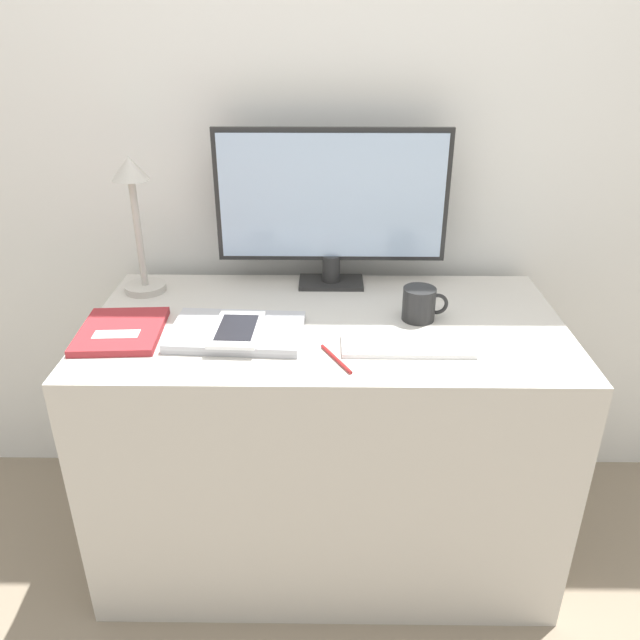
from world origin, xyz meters
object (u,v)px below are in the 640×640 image
at_px(keyboard, 407,345).
at_px(laptop, 236,332).
at_px(pen, 335,359).
at_px(notebook, 121,331).
at_px(monitor, 331,203).
at_px(desk_lamp, 135,210).
at_px(coffee_mug, 419,304).
at_px(ereader, 237,329).

relative_size(keyboard, laptop, 0.94).
relative_size(keyboard, pen, 2.46).
bearing_deg(pen, notebook, 166.84).
xyz_separation_m(monitor, notebook, (-0.53, -0.33, -0.24)).
bearing_deg(notebook, monitor, 32.14).
relative_size(keyboard, desk_lamp, 0.82).
xyz_separation_m(monitor, coffee_mug, (0.23, -0.24, -0.20)).
bearing_deg(notebook, pen, -13.16).
distance_m(keyboard, coffee_mug, 0.17).
bearing_deg(laptop, ereader, -76.56).
relative_size(laptop, notebook, 1.34).
relative_size(laptop, desk_lamp, 0.87).
bearing_deg(pen, coffee_mug, 45.18).
bearing_deg(monitor, notebook, -147.86).
xyz_separation_m(monitor, pen, (0.01, -0.46, -0.24)).
distance_m(keyboard, laptop, 0.42).
height_order(laptop, pen, laptop).
relative_size(monitor, notebook, 2.61).
distance_m(monitor, coffee_mug, 0.39).
relative_size(monitor, keyboard, 2.07).
xyz_separation_m(keyboard, coffee_mug, (0.05, 0.16, 0.04)).
height_order(keyboard, laptop, laptop).
bearing_deg(notebook, ereader, -4.42).
bearing_deg(monitor, pen, -88.79).
height_order(keyboard, notebook, notebook).
relative_size(monitor, pen, 5.09).
relative_size(keyboard, notebook, 1.26).
relative_size(monitor, laptop, 1.94).
relative_size(laptop, pen, 2.62).
bearing_deg(coffee_mug, monitor, 134.33).
bearing_deg(ereader, monitor, 56.72).
bearing_deg(keyboard, desk_lamp, 154.95).
bearing_deg(laptop, monitor, 54.98).
bearing_deg(coffee_mug, keyboard, -106.88).
distance_m(desk_lamp, pen, 0.72).
relative_size(desk_lamp, coffee_mug, 3.24).
distance_m(monitor, notebook, 0.67).
relative_size(monitor, desk_lamp, 1.69).
relative_size(keyboard, coffee_mug, 2.65).
bearing_deg(ereader, pen, -23.00).
xyz_separation_m(keyboard, laptop, (-0.42, 0.06, 0.00)).
distance_m(keyboard, desk_lamp, 0.83).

